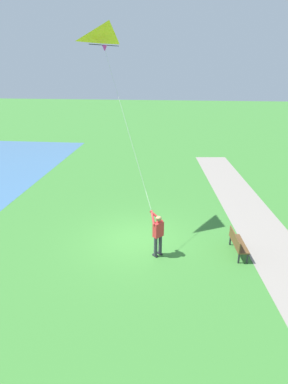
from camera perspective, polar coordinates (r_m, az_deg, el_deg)
ground_plane at (r=14.11m, az=-1.39°, el=-8.43°), size 120.00×120.00×0.00m
person_kite_flyer at (r=12.54m, az=2.46°, el=-7.05°), size 0.59×0.59×1.83m
flying_kite at (r=13.43m, az=-6.15°, el=25.68°), size 2.51×2.77×6.78m
park_bench_near_walkway at (r=13.41m, az=16.19°, el=-8.56°), size 0.59×1.54×0.88m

